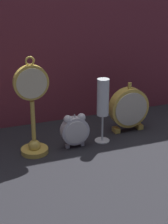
{
  "coord_description": "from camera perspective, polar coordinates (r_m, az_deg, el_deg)",
  "views": [
    {
      "loc": [
        -0.42,
        -1.0,
        0.58
      ],
      "look_at": [
        0.0,
        0.08,
        0.12
      ],
      "focal_mm": 60.0,
      "sensor_mm": 36.0,
      "label": 1
    }
  ],
  "objects": [
    {
      "name": "fabric_backdrop_drape",
      "position": [
        1.41,
        -3.67,
        12.39
      ],
      "size": [
        1.66,
        0.01,
        0.71
      ],
      "primitive_type": "cube",
      "color": "brown",
      "rests_on": "ground_plane"
    },
    {
      "name": "mantel_clock_silver",
      "position": [
        1.38,
        6.85,
        0.62
      ],
      "size": [
        0.15,
        0.04,
        0.19
      ],
      "color": "gold",
      "rests_on": "ground_plane"
    },
    {
      "name": "champagne_flute",
      "position": [
        1.27,
        2.89,
        1.56
      ],
      "size": [
        0.05,
        0.05,
        0.23
      ],
      "color": "silver",
      "rests_on": "ground_plane"
    },
    {
      "name": "pocket_watch_on_stand",
      "position": [
        1.19,
        -7.83,
        -0.1
      ],
      "size": [
        0.11,
        0.09,
        0.32
      ],
      "color": "gold",
      "rests_on": "ground_plane"
    },
    {
      "name": "ground_plane",
      "position": [
        1.23,
        1.35,
        -6.53
      ],
      "size": [
        4.0,
        4.0,
        0.0
      ],
      "primitive_type": "plane",
      "color": "#232328"
    },
    {
      "name": "alarm_clock_twin_bell",
      "position": [
        1.25,
        -1.41,
        -2.63
      ],
      "size": [
        0.1,
        0.03,
        0.12
      ],
      "color": "silver",
      "rests_on": "ground_plane"
    }
  ]
}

